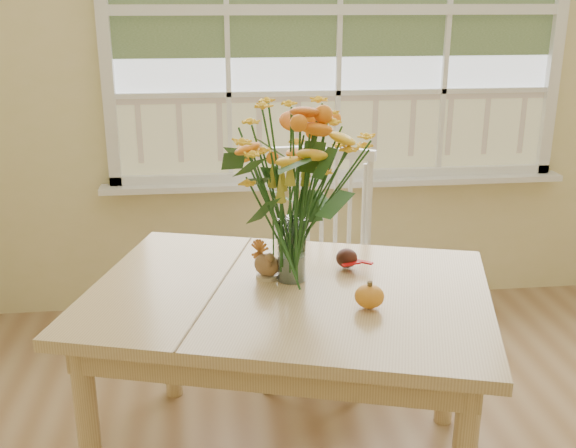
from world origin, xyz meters
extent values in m
cube|color=beige|center=(0.00, 2.25, 1.35)|extent=(4.00, 0.02, 2.70)
cube|color=silver|center=(0.00, 2.23, 1.55)|extent=(2.20, 0.00, 1.60)
cube|color=white|center=(0.00, 2.18, 0.69)|extent=(2.42, 0.12, 0.03)
cube|color=tan|center=(-0.41, 0.85, 0.68)|extent=(1.51, 1.26, 0.04)
cube|color=tan|center=(-0.41, 0.85, 0.61)|extent=(1.36, 1.11, 0.10)
cylinder|color=tan|center=(-1.05, 0.66, 0.33)|extent=(0.07, 0.07, 0.66)
cylinder|color=tan|center=(-0.84, 1.37, 0.33)|extent=(0.07, 0.07, 0.66)
cylinder|color=tan|center=(0.23, 1.05, 0.33)|extent=(0.07, 0.07, 0.66)
cube|color=white|center=(-0.21, 1.47, 0.46)|extent=(0.54, 0.53, 0.05)
cube|color=white|center=(-0.17, 1.64, 0.72)|extent=(0.45, 0.15, 0.51)
cylinder|color=white|center=(-0.42, 1.36, 0.22)|extent=(0.04, 0.04, 0.44)
cylinder|color=white|center=(-0.34, 1.67, 0.22)|extent=(0.04, 0.04, 0.44)
cylinder|color=white|center=(-0.09, 1.27, 0.22)|extent=(0.04, 0.04, 0.44)
cylinder|color=white|center=(0.00, 1.58, 0.22)|extent=(0.04, 0.04, 0.44)
cylinder|color=white|center=(-0.39, 0.93, 0.80)|extent=(0.10, 0.10, 0.22)
ellipsoid|color=orange|center=(-0.18, 0.68, 0.73)|extent=(0.09, 0.09, 0.07)
cylinder|color=#CCB78C|center=(-0.47, 0.95, 0.70)|extent=(0.08, 0.08, 0.01)
ellipsoid|color=brown|center=(-0.47, 0.95, 0.75)|extent=(0.12, 0.12, 0.08)
ellipsoid|color=#38160F|center=(-0.18, 1.01, 0.73)|extent=(0.08, 0.08, 0.07)
camera|label=1|loc=(-0.64, -1.16, 1.61)|focal=42.00mm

